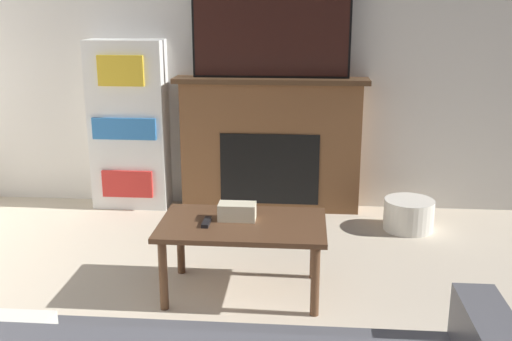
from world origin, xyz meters
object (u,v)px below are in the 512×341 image
(tv, at_px, (271,32))
(coffee_table, at_px, (243,232))
(bookshelf, at_px, (129,125))
(storage_basket, at_px, (409,215))
(fireplace, at_px, (270,144))

(tv, relative_size, coffee_table, 1.29)
(coffee_table, bearing_deg, bookshelf, 126.07)
(coffee_table, distance_m, storage_basket, 1.66)
(tv, height_order, storage_basket, tv)
(fireplace, bearing_deg, bookshelf, -178.92)
(coffee_table, xyz_separation_m, storage_basket, (1.16, 1.15, -0.27))
(coffee_table, bearing_deg, storage_basket, 44.62)
(fireplace, relative_size, bookshelf, 1.12)
(fireplace, relative_size, coffee_table, 1.61)
(bookshelf, relative_size, storage_basket, 3.70)
(storage_basket, bearing_deg, fireplace, 159.73)
(fireplace, bearing_deg, coffee_table, -92.56)
(fireplace, distance_m, tv, 0.91)
(tv, xyz_separation_m, storage_basket, (1.09, -0.38, -1.35))
(bookshelf, height_order, storage_basket, bookshelf)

